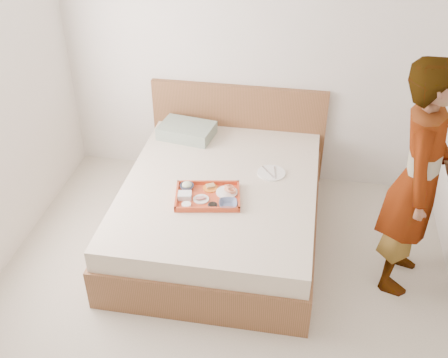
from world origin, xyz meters
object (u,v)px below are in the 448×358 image
at_px(dinner_plate, 271,173).
at_px(person, 418,181).
at_px(bed, 220,209).
at_px(tray, 208,196).

height_order(dinner_plate, person, person).
distance_m(bed, dinner_plate, 0.53).
height_order(bed, dinner_plate, dinner_plate).
xyz_separation_m(tray, person, (1.51, -0.04, 0.35)).
bearing_deg(tray, dinner_plate, 33.47).
height_order(bed, person, person).
bearing_deg(dinner_plate, tray, -136.70).
distance_m(bed, person, 1.61).
bearing_deg(dinner_plate, bed, -151.28).
xyz_separation_m(bed, tray, (-0.06, -0.21, 0.29)).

